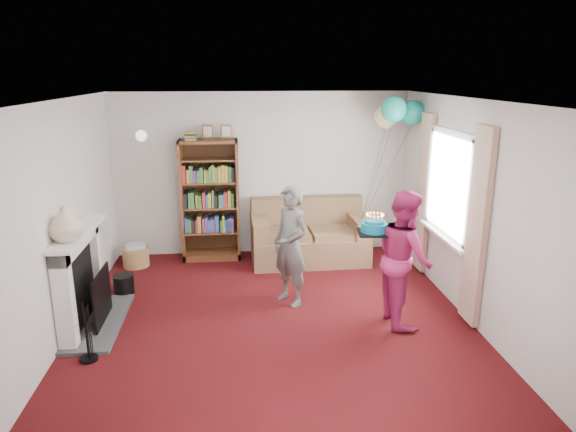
{
  "coord_description": "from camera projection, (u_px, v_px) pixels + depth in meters",
  "views": [
    {
      "loc": [
        -0.37,
        -5.3,
        2.78
      ],
      "look_at": [
        0.22,
        0.6,
        1.11
      ],
      "focal_mm": 32.0,
      "sensor_mm": 36.0,
      "label": 1
    }
  ],
  "objects": [
    {
      "name": "person_striped",
      "position": [
        291.0,
        246.0,
        6.22
      ],
      "size": [
        0.61,
        0.65,
        1.49
      ],
      "primitive_type": "imported",
      "rotation": [
        0.0,
        0.0,
        -0.95
      ],
      "color": "black",
      "rests_on": "ground"
    },
    {
      "name": "balloons",
      "position": [
        397.0,
        113.0,
        7.23
      ],
      "size": [
        0.88,
        0.74,
        1.79
      ],
      "color": "#3F3F3F",
      "rests_on": "ground"
    },
    {
      "name": "mantel_vase",
      "position": [
        65.0,
        224.0,
        5.17
      ],
      "size": [
        0.34,
        0.34,
        0.35
      ],
      "primitive_type": "imported",
      "rotation": [
        0.0,
        0.0,
        -0.01
      ],
      "color": "beige",
      "rests_on": "fireplace"
    },
    {
      "name": "fireplace",
      "position": [
        86.0,
        283.0,
        5.71
      ],
      "size": [
        0.55,
        1.8,
        1.12
      ],
      "color": "#3F3F42",
      "rests_on": "ground"
    },
    {
      "name": "wall_back",
      "position": [
        262.0,
        174.0,
        7.93
      ],
      "size": [
        4.5,
        0.02,
        2.5
      ],
      "primitive_type": "cube",
      "color": "silver",
      "rests_on": "ground"
    },
    {
      "name": "ceiling",
      "position": [
        272.0,
        100.0,
        5.19
      ],
      "size": [
        4.5,
        5.0,
        0.01
      ],
      "primitive_type": "cube",
      "color": "white",
      "rests_on": "wall_back"
    },
    {
      "name": "sofa",
      "position": [
        309.0,
        237.0,
        7.82
      ],
      "size": [
        1.73,
        0.91,
        0.91
      ],
      "rotation": [
        0.0,
        0.0,
        0.02
      ],
      "color": "brown",
      "rests_on": "ground"
    },
    {
      "name": "wicker_basket",
      "position": [
        136.0,
        256.0,
        7.57
      ],
      "size": [
        0.38,
        0.38,
        0.34
      ],
      "rotation": [
        0.0,
        0.0,
        0.35
      ],
      "color": "olive",
      "rests_on": "ground"
    },
    {
      "name": "window_bay",
      "position": [
        448.0,
        204.0,
        6.33
      ],
      "size": [
        0.14,
        2.02,
        2.2
      ],
      "color": "white",
      "rests_on": "ground"
    },
    {
      "name": "wall_sconce",
      "position": [
        141.0,
        136.0,
        7.45
      ],
      "size": [
        0.16,
        0.23,
        0.16
      ],
      "color": "gold",
      "rests_on": "ground"
    },
    {
      "name": "bookcase",
      "position": [
        210.0,
        201.0,
        7.75
      ],
      "size": [
        0.86,
        0.42,
        2.03
      ],
      "color": "#472B14",
      "rests_on": "ground"
    },
    {
      "name": "ground",
      "position": [
        274.0,
        324.0,
        5.87
      ],
      "size": [
        5.0,
        5.0,
        0.0
      ],
      "primitive_type": "plane",
      "color": "#33070D",
      "rests_on": "ground"
    },
    {
      "name": "wall_right",
      "position": [
        474.0,
        213.0,
        5.74
      ],
      "size": [
        0.02,
        5.0,
        2.5
      ],
      "primitive_type": "cube",
      "color": "silver",
      "rests_on": "ground"
    },
    {
      "name": "person_magenta",
      "position": [
        404.0,
        257.0,
        5.75
      ],
      "size": [
        0.61,
        0.77,
        1.55
      ],
      "primitive_type": "imported",
      "rotation": [
        0.0,
        0.0,
        1.6
      ],
      "color": "#AB2258",
      "rests_on": "ground"
    },
    {
      "name": "wall_left",
      "position": [
        56.0,
        225.0,
        5.31
      ],
      "size": [
        0.02,
        5.0,
        2.5
      ],
      "primitive_type": "cube",
      "color": "silver",
      "rests_on": "ground"
    },
    {
      "name": "birthday_cake",
      "position": [
        374.0,
        227.0,
        5.73
      ],
      "size": [
        0.36,
        0.36,
        0.22
      ],
      "rotation": [
        0.0,
        0.0,
        -0.12
      ],
      "color": "black",
      "rests_on": "ground"
    }
  ]
}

